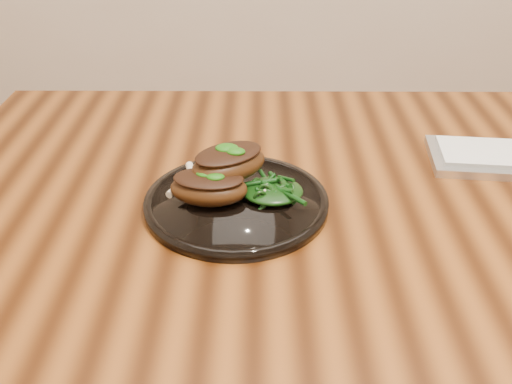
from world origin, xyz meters
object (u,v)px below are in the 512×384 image
(plate, at_px, (236,202))
(greens_heap, at_px, (273,188))
(lamb_chop_front, at_px, (208,187))
(desk, at_px, (429,232))

(plate, bearing_deg, greens_heap, 5.19)
(plate, relative_size, lamb_chop_front, 2.22)
(lamb_chop_front, bearing_deg, desk, 10.63)
(desk, height_order, plate, plate)
(greens_heap, bearing_deg, lamb_chop_front, -171.28)
(lamb_chop_front, xyz_separation_m, greens_heap, (0.09, 0.01, -0.01))
(greens_heap, bearing_deg, desk, 11.31)
(plate, bearing_deg, desk, 10.28)
(greens_heap, bearing_deg, plate, -174.81)
(desk, bearing_deg, lamb_chop_front, -169.37)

